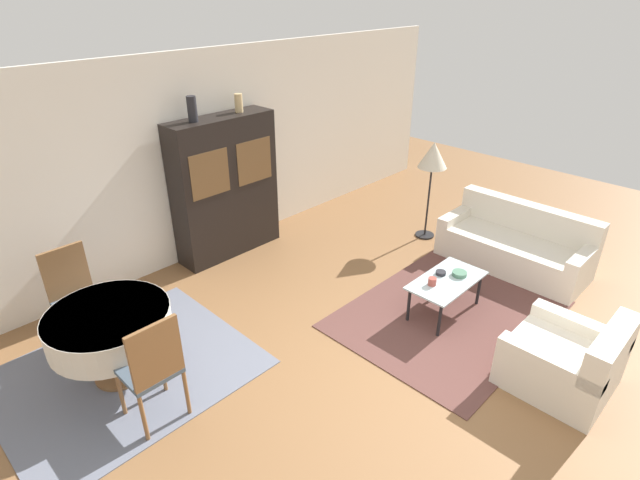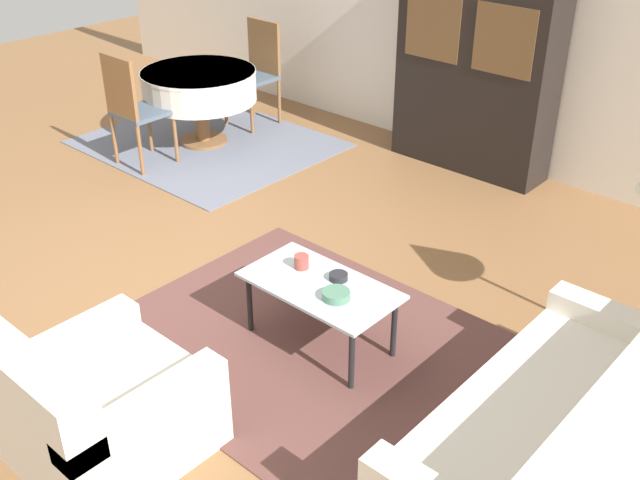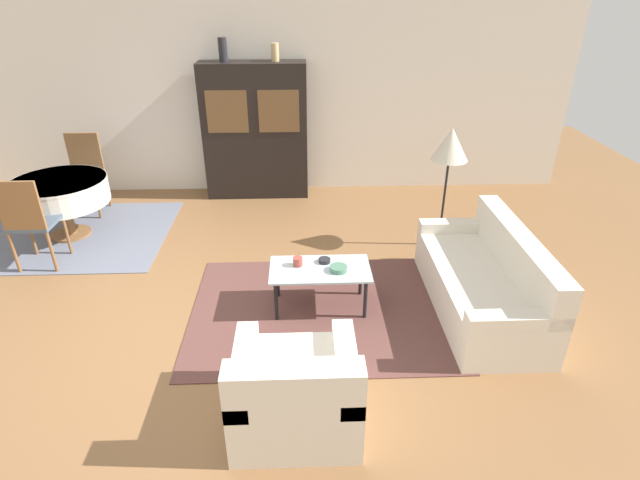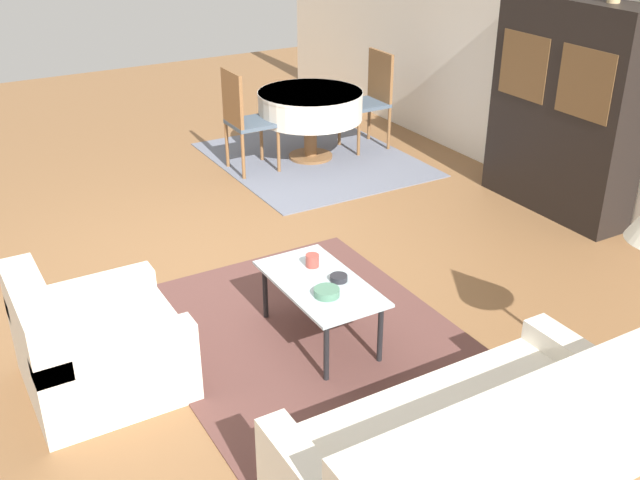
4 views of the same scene
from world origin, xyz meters
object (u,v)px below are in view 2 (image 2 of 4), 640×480
dining_chair_near (132,105)px  bowl_small (338,277)px  couch (555,438)px  bowl (336,295)px  armchair (97,408)px  dining_table (199,86)px  cup (301,262)px  dining_chair_far (257,67)px  coffee_table (320,291)px  display_cabinet (476,67)px

dining_chair_near → bowl_small: 3.25m
couch → bowl: 1.44m
armchair → dining_table: size_ratio=0.81×
cup → bowl_small: 0.27m
cup → dining_chair_near: bearing=163.9°
cup → bowl_small: (0.26, 0.05, -0.02)m
bowl → couch: bearing=-1.1°
armchair → bowl: 1.46m
couch → dining_chair_far: 5.36m
coffee_table → display_cabinet: 3.14m
dining_chair_near → dining_chair_far: (0.00, 1.58, 0.00)m
cup → display_cabinet: bearing=101.5°
display_cabinet → cup: 3.02m
armchair → dining_chair_near: 3.71m
coffee_table → dining_chair_near: dining_chair_near is taller
bowl → display_cabinet: bearing=107.9°
dining_table → cup: size_ratio=12.21×
armchair → display_cabinet: size_ratio=0.48×
dining_chair_near → bowl: 3.41m
display_cabinet → coffee_table: bearing=-74.9°
dining_chair_far → coffee_table: bearing=141.5°
coffee_table → dining_chair_far: size_ratio=0.90×
couch → bowl_small: (-1.55, 0.19, 0.17)m
couch → dining_chair_far: (-4.70, 2.55, 0.32)m
couch → display_cabinet: 3.95m
couch → bowl: couch is taller
couch → display_cabinet: bearing=38.1°
couch → dining_chair_near: dining_chair_near is taller
dining_chair_near → dining_chair_far: size_ratio=1.00×
dining_chair_far → cup: dining_chair_far is taller
coffee_table → display_cabinet: (-0.81, 2.99, 0.56)m
armchair → dining_table: armchair is taller
bowl_small → dining_table: bearing=153.5°
dining_chair_far → cup: 3.76m
bowl → bowl_small: bearing=127.0°
coffee_table → display_cabinet: size_ratio=0.50×
dining_table → bowl_small: size_ratio=9.71×
armchair → cup: (0.02, 1.50, 0.20)m
armchair → dining_chair_far: 4.86m
couch → cup: 1.83m
display_cabinet → dining_chair_near: (-2.30, -2.09, -0.35)m
armchair → dining_chair_near: dining_chair_near is taller
armchair → dining_chair_near: size_ratio=0.85×
armchair → bowl_small: size_ratio=7.84×
armchair → cup: size_ratio=9.85×
dining_table → dining_chair_far: 0.79m
dining_table → armchair: bearing=-47.4°
coffee_table → display_cabinet: bearing=105.1°
dining_chair_far → bowl_small: dining_chair_far is taller
cup → armchair: bearing=-90.8°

